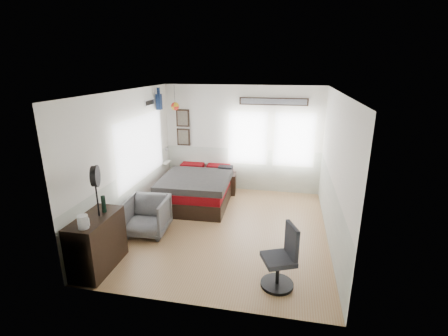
{
  "coord_description": "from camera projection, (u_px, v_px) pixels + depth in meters",
  "views": [
    {
      "loc": [
        1.14,
        -5.78,
        3.15
      ],
      "look_at": [
        -0.1,
        0.4,
        1.15
      ],
      "focal_mm": 26.0,
      "sensor_mm": 36.0,
      "label": 1
    }
  ],
  "objects": [
    {
      "name": "ground_plane",
      "position": [
        225.0,
        228.0,
        6.56
      ],
      "size": [
        4.0,
        4.5,
        0.01
      ],
      "primitive_type": "cube",
      "color": "#A87447"
    },
    {
      "name": "room_shell",
      "position": [
        223.0,
        149.0,
        6.27
      ],
      "size": [
        4.02,
        4.52,
        2.71
      ],
      "color": "white",
      "rests_on": "ground_plane"
    },
    {
      "name": "wall_decor",
      "position": [
        196.0,
        110.0,
        7.97
      ],
      "size": [
        3.55,
        1.32,
        1.44
      ],
      "color": "#3C2619",
      "rests_on": "room_shell"
    },
    {
      "name": "bed",
      "position": [
        198.0,
        188.0,
        7.79
      ],
      "size": [
        1.6,
        2.17,
        0.68
      ],
      "rotation": [
        0.0,
        0.0,
        0.03
      ],
      "color": "black",
      "rests_on": "ground_plane"
    },
    {
      "name": "dresser",
      "position": [
        97.0,
        243.0,
        5.16
      ],
      "size": [
        0.48,
        1.0,
        0.9
      ],
      "primitive_type": "cube",
      "color": "black",
      "rests_on": "ground_plane"
    },
    {
      "name": "armchair",
      "position": [
        147.0,
        216.0,
        6.28
      ],
      "size": [
        0.82,
        0.84,
        0.73
      ],
      "primitive_type": "imported",
      "rotation": [
        0.0,
        0.0,
        0.06
      ],
      "color": "slate",
      "rests_on": "ground_plane"
    },
    {
      "name": "nightstand",
      "position": [
        226.0,
        183.0,
        8.3
      ],
      "size": [
        0.56,
        0.47,
        0.52
      ],
      "primitive_type": "cube",
      "rotation": [
        0.0,
        0.0,
        0.09
      ],
      "color": "black",
      "rests_on": "ground_plane"
    },
    {
      "name": "task_chair",
      "position": [
        282.0,
        262.0,
        4.74
      ],
      "size": [
        0.57,
        0.57,
        0.98
      ],
      "rotation": [
        0.0,
        0.0,
        0.4
      ],
      "color": "black",
      "rests_on": "ground_plane"
    },
    {
      "name": "kettle",
      "position": [
        83.0,
        222.0,
        4.66
      ],
      "size": [
        0.18,
        0.15,
        0.2
      ],
      "rotation": [
        0.0,
        0.0,
        -0.29
      ],
      "color": "silver",
      "rests_on": "dresser"
    },
    {
      "name": "bottle",
      "position": [
        104.0,
        204.0,
        5.17
      ],
      "size": [
        0.07,
        0.07,
        0.27
      ],
      "primitive_type": "cylinder",
      "color": "black",
      "rests_on": "dresser"
    },
    {
      "name": "stand_fan",
      "position": [
        95.0,
        177.0,
        4.88
      ],
      "size": [
        0.19,
        0.33,
        0.82
      ],
      "rotation": [
        0.0,
        0.0,
        0.35
      ],
      "color": "black",
      "rests_on": "dresser"
    },
    {
      "name": "black_bag",
      "position": [
        226.0,
        170.0,
        8.19
      ],
      "size": [
        0.35,
        0.23,
        0.2
      ],
      "primitive_type": "cube",
      "rotation": [
        0.0,
        0.0,
        -0.03
      ],
      "color": "black",
      "rests_on": "nightstand"
    }
  ]
}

